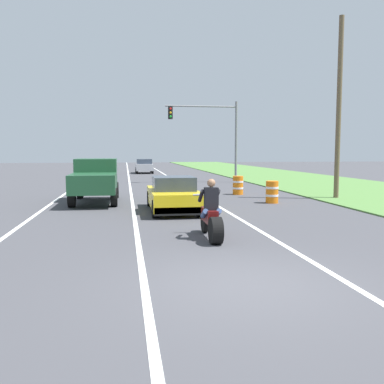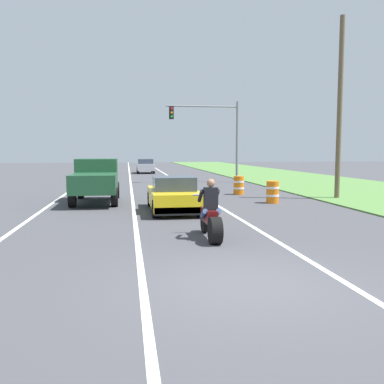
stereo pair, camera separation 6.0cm
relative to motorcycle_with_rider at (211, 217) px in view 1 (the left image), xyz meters
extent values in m
plane|color=#424247|center=(-0.14, -3.85, -0.59)|extent=(160.00, 160.00, 0.00)
cube|color=white|center=(-5.54, 16.15, -0.59)|extent=(0.14, 120.00, 0.01)
cube|color=white|center=(1.66, 16.15, -0.59)|extent=(0.14, 120.00, 0.01)
cube|color=white|center=(-1.94, 16.15, -0.59)|extent=(0.14, 120.00, 0.01)
cube|color=#517F3D|center=(11.78, 16.15, -0.56)|extent=(10.00, 120.00, 0.06)
cylinder|color=black|center=(0.00, -0.60, -0.25)|extent=(0.28, 0.69, 0.69)
cylinder|color=black|center=(0.00, 0.95, -0.28)|extent=(0.12, 0.63, 0.63)
cube|color=#590F0F|center=(0.00, 0.23, 0.02)|extent=(0.28, 1.10, 0.36)
cylinder|color=#B2B2B7|center=(0.00, 0.87, 0.09)|extent=(0.08, 0.36, 0.73)
cylinder|color=#A5A5AA|center=(0.00, 0.85, 0.52)|extent=(0.70, 0.05, 0.05)
cube|color=black|center=(0.00, 0.00, 0.50)|extent=(0.36, 0.24, 0.60)
sphere|color=#9E7051|center=(0.00, 0.00, 0.92)|extent=(0.22, 0.22, 0.22)
cylinder|color=#384C7A|center=(-0.18, 0.03, 0.10)|extent=(0.14, 0.47, 0.32)
cylinder|color=black|center=(-0.22, 0.30, 0.55)|extent=(0.10, 0.51, 0.40)
cylinder|color=#384C7A|center=(0.18, 0.03, 0.10)|extent=(0.14, 0.47, 0.32)
cylinder|color=black|center=(0.22, 0.30, 0.55)|extent=(0.10, 0.51, 0.40)
cube|color=yellow|center=(-0.41, 5.46, -0.07)|extent=(1.80, 4.30, 0.64)
cube|color=#333D4C|center=(-0.41, 5.26, 0.51)|extent=(1.56, 1.70, 0.52)
cube|color=black|center=(-0.41, 3.41, -0.31)|extent=(1.76, 0.20, 0.28)
cylinder|color=black|center=(-1.21, 7.06, -0.27)|extent=(0.24, 0.64, 0.64)
cylinder|color=black|center=(0.39, 7.06, -0.27)|extent=(0.24, 0.64, 0.64)
cylinder|color=black|center=(-1.21, 3.86, -0.27)|extent=(0.24, 0.64, 0.64)
cylinder|color=black|center=(0.39, 3.86, -0.27)|extent=(0.24, 0.64, 0.64)
cube|color=#1E4C2D|center=(-3.60, 9.74, 0.69)|extent=(1.90, 2.10, 1.40)
cube|color=#333D4C|center=(-3.60, 10.09, 1.07)|extent=(1.67, 0.29, 0.57)
cube|color=#1E4C2D|center=(-3.60, 7.49, 0.39)|extent=(1.90, 2.70, 0.80)
cylinder|color=black|center=(-4.47, 10.54, -0.19)|extent=(0.28, 0.80, 0.80)
cylinder|color=black|center=(-2.73, 10.54, -0.19)|extent=(0.28, 0.80, 0.80)
cylinder|color=black|center=(-4.47, 7.19, -0.19)|extent=(0.28, 0.80, 0.80)
cylinder|color=black|center=(-2.73, 7.19, -0.19)|extent=(0.28, 0.80, 0.80)
cylinder|color=gray|center=(5.98, 20.01, 2.41)|extent=(0.18, 0.18, 6.00)
cylinder|color=gray|center=(3.31, 20.01, 5.01)|extent=(5.33, 0.12, 0.12)
cube|color=black|center=(1.05, 20.01, 4.51)|extent=(0.32, 0.24, 0.90)
sphere|color=red|center=(1.05, 19.87, 4.79)|extent=(0.16, 0.16, 0.16)
sphere|color=orange|center=(1.05, 19.87, 4.51)|extent=(0.16, 0.16, 0.16)
sphere|color=green|center=(1.05, 19.87, 4.23)|extent=(0.16, 0.16, 0.16)
cylinder|color=brown|center=(8.02, 8.47, 3.78)|extent=(0.24, 0.24, 8.75)
cylinder|color=orange|center=(4.30, 7.32, -0.09)|extent=(0.56, 0.56, 1.00)
cylinder|color=white|center=(4.30, 7.32, 0.11)|extent=(0.58, 0.58, 0.10)
cylinder|color=white|center=(4.30, 7.32, -0.24)|extent=(0.58, 0.58, 0.10)
cylinder|color=orange|center=(3.77, 11.20, -0.09)|extent=(0.56, 0.56, 1.00)
cylinder|color=white|center=(3.77, 11.20, 0.11)|extent=(0.58, 0.58, 0.10)
cylinder|color=white|center=(3.77, 11.20, -0.24)|extent=(0.58, 0.58, 0.10)
cube|color=#B2B2B7|center=(-0.26, 34.19, 0.06)|extent=(1.76, 4.00, 0.70)
cube|color=#333D4C|center=(-0.26, 33.99, 0.66)|extent=(1.56, 2.00, 0.50)
cylinder|color=black|center=(-1.06, 35.59, -0.29)|extent=(0.20, 0.60, 0.60)
cylinder|color=black|center=(0.54, 35.59, -0.29)|extent=(0.20, 0.60, 0.60)
cylinder|color=black|center=(-1.06, 32.79, -0.29)|extent=(0.20, 0.60, 0.60)
cylinder|color=black|center=(0.54, 32.79, -0.29)|extent=(0.20, 0.60, 0.60)
camera|label=1|loc=(-2.24, -10.94, 1.76)|focal=39.65mm
camera|label=2|loc=(-2.18, -10.95, 1.76)|focal=39.65mm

